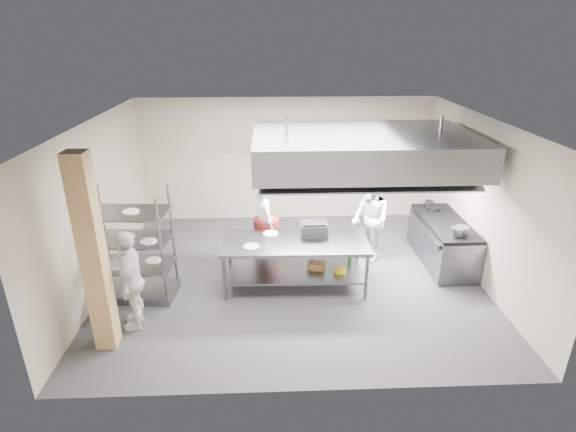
{
  "coord_description": "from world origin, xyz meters",
  "views": [
    {
      "loc": [
        -0.41,
        -7.59,
        4.42
      ],
      "look_at": [
        -0.08,
        0.2,
        1.19
      ],
      "focal_mm": 28.0,
      "sensor_mm": 36.0,
      "label": 1
    }
  ],
  "objects_px": {
    "pass_rack": "(133,245)",
    "chef_plating": "(131,280)",
    "stockpot": "(462,231)",
    "griddle": "(314,229)",
    "cooking_range": "(442,243)",
    "chef_head": "(264,225)",
    "chef_line": "(370,220)",
    "island": "(295,263)"
  },
  "relations": [
    {
      "from": "pass_rack",
      "to": "chef_plating",
      "type": "distance_m",
      "value": 0.94
    },
    {
      "from": "pass_rack",
      "to": "stockpot",
      "type": "relative_size",
      "value": 8.19
    },
    {
      "from": "chef_plating",
      "to": "griddle",
      "type": "distance_m",
      "value": 3.29
    },
    {
      "from": "cooking_range",
      "to": "stockpot",
      "type": "relative_size",
      "value": 8.26
    },
    {
      "from": "chef_head",
      "to": "chef_plating",
      "type": "bearing_deg",
      "value": 109.44
    },
    {
      "from": "stockpot",
      "to": "pass_rack",
      "type": "bearing_deg",
      "value": -176.38
    },
    {
      "from": "stockpot",
      "to": "chef_line",
      "type": "bearing_deg",
      "value": 151.26
    },
    {
      "from": "cooking_range",
      "to": "chef_plating",
      "type": "bearing_deg",
      "value": -161.24
    },
    {
      "from": "pass_rack",
      "to": "griddle",
      "type": "bearing_deg",
      "value": 12.83
    },
    {
      "from": "chef_line",
      "to": "griddle",
      "type": "bearing_deg",
      "value": -74.51
    },
    {
      "from": "island",
      "to": "chef_line",
      "type": "relative_size",
      "value": 1.5
    },
    {
      "from": "pass_rack",
      "to": "chef_head",
      "type": "bearing_deg",
      "value": 28.57
    },
    {
      "from": "chef_head",
      "to": "chef_plating",
      "type": "distance_m",
      "value": 2.81
    },
    {
      "from": "griddle",
      "to": "stockpot",
      "type": "relative_size",
      "value": 2.02
    },
    {
      "from": "chef_line",
      "to": "island",
      "type": "bearing_deg",
      "value": -73.89
    },
    {
      "from": "chef_line",
      "to": "stockpot",
      "type": "bearing_deg",
      "value": 45.02
    },
    {
      "from": "cooking_range",
      "to": "chef_line",
      "type": "xyz_separation_m",
      "value": [
        -1.48,
        0.19,
        0.46
      ]
    },
    {
      "from": "island",
      "to": "cooking_range",
      "type": "distance_m",
      "value": 3.17
    },
    {
      "from": "chef_plating",
      "to": "stockpot",
      "type": "height_order",
      "value": "chef_plating"
    },
    {
      "from": "griddle",
      "to": "island",
      "type": "bearing_deg",
      "value": -145.24
    },
    {
      "from": "island",
      "to": "chef_plating",
      "type": "distance_m",
      "value": 2.87
    },
    {
      "from": "pass_rack",
      "to": "chef_line",
      "type": "bearing_deg",
      "value": 19.98
    },
    {
      "from": "griddle",
      "to": "stockpot",
      "type": "distance_m",
      "value": 2.75
    },
    {
      "from": "stockpot",
      "to": "chef_head",
      "type": "bearing_deg",
      "value": 170.25
    },
    {
      "from": "chef_line",
      "to": "griddle",
      "type": "relative_size",
      "value": 3.59
    },
    {
      "from": "cooking_range",
      "to": "stockpot",
      "type": "height_order",
      "value": "stockpot"
    },
    {
      "from": "pass_rack",
      "to": "chef_line",
      "type": "xyz_separation_m",
      "value": [
        4.4,
        1.22,
        -0.11
      ]
    },
    {
      "from": "chef_line",
      "to": "chef_plating",
      "type": "height_order",
      "value": "chef_line"
    },
    {
      "from": "chef_head",
      "to": "griddle",
      "type": "height_order",
      "value": "chef_head"
    },
    {
      "from": "cooking_range",
      "to": "island",
      "type": "bearing_deg",
      "value": -165.13
    },
    {
      "from": "stockpot",
      "to": "griddle",
      "type": "bearing_deg",
      "value": 178.13
    },
    {
      "from": "chef_line",
      "to": "stockpot",
      "type": "xyz_separation_m",
      "value": [
        1.53,
        -0.84,
        0.11
      ]
    },
    {
      "from": "cooking_range",
      "to": "chef_plating",
      "type": "xyz_separation_m",
      "value": [
        -5.68,
        -1.93,
        0.41
      ]
    },
    {
      "from": "griddle",
      "to": "chef_line",
      "type": "bearing_deg",
      "value": 32.1
    },
    {
      "from": "cooking_range",
      "to": "chef_head",
      "type": "relative_size",
      "value": 1.13
    },
    {
      "from": "island",
      "to": "griddle",
      "type": "bearing_deg",
      "value": 35.34
    },
    {
      "from": "pass_rack",
      "to": "stockpot",
      "type": "distance_m",
      "value": 5.95
    },
    {
      "from": "chef_head",
      "to": "chef_line",
      "type": "height_order",
      "value": "chef_head"
    },
    {
      "from": "island",
      "to": "chef_line",
      "type": "xyz_separation_m",
      "value": [
        1.58,
        1.0,
        0.42
      ]
    },
    {
      "from": "chef_line",
      "to": "griddle",
      "type": "height_order",
      "value": "chef_line"
    },
    {
      "from": "pass_rack",
      "to": "chef_line",
      "type": "distance_m",
      "value": 4.57
    },
    {
      "from": "island",
      "to": "chef_line",
      "type": "height_order",
      "value": "chef_line"
    }
  ]
}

